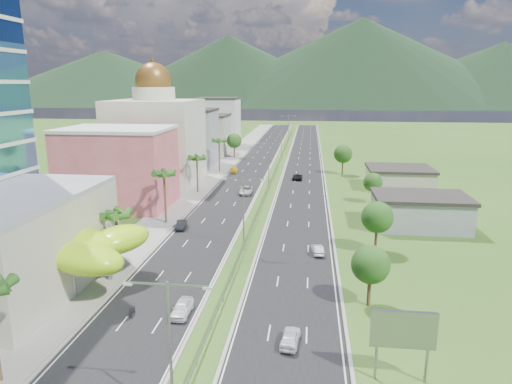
% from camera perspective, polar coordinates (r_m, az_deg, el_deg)
% --- Properties ---
extents(ground, '(500.00, 500.00, 0.00)m').
position_cam_1_polar(ground, '(57.93, -2.97, -10.85)').
color(ground, '#2D5119').
rests_on(ground, ground).
extents(road_left, '(11.00, 260.00, 0.04)m').
position_cam_1_polar(road_left, '(144.97, 0.08, 3.95)').
color(road_left, black).
rests_on(road_left, ground).
extents(road_right, '(11.00, 260.00, 0.04)m').
position_cam_1_polar(road_right, '(144.02, 6.03, 3.82)').
color(road_right, black).
rests_on(road_right, ground).
extents(sidewalk_left, '(7.00, 260.00, 0.12)m').
position_cam_1_polar(sidewalk_left, '(146.36, -3.63, 4.03)').
color(sidewalk_left, gray).
rests_on(sidewalk_left, ground).
extents(median_guardrail, '(0.10, 216.06, 0.76)m').
position_cam_1_polar(median_guardrail, '(126.50, 2.51, 2.82)').
color(median_guardrail, gray).
rests_on(median_guardrail, ground).
extents(streetlight_median_a, '(6.04, 0.25, 11.00)m').
position_cam_1_polar(streetlight_median_a, '(33.22, -10.73, -17.65)').
color(streetlight_median_a, gray).
rests_on(streetlight_median_a, ground).
extents(streetlight_median_b, '(6.04, 0.25, 11.00)m').
position_cam_1_polar(streetlight_median_b, '(64.98, -1.56, -1.80)').
color(streetlight_median_b, gray).
rests_on(streetlight_median_b, ground).
extents(streetlight_median_c, '(6.04, 0.25, 11.00)m').
position_cam_1_polar(streetlight_median_c, '(103.85, 1.62, 3.95)').
color(streetlight_median_c, gray).
rests_on(streetlight_median_c, ground).
extents(streetlight_median_d, '(6.04, 0.25, 11.00)m').
position_cam_1_polar(streetlight_median_d, '(148.30, 3.21, 6.77)').
color(streetlight_median_d, gray).
rests_on(streetlight_median_d, ground).
extents(streetlight_median_e, '(6.04, 0.25, 11.00)m').
position_cam_1_polar(streetlight_median_e, '(193.01, 4.06, 8.29)').
color(streetlight_median_e, gray).
rests_on(streetlight_median_e, ground).
extents(lime_canopy, '(18.00, 15.00, 7.40)m').
position_cam_1_polar(lime_canopy, '(59.23, -23.29, -6.22)').
color(lime_canopy, '#A3E316').
rests_on(lime_canopy, ground).
extents(pink_shophouse, '(20.00, 15.00, 15.00)m').
position_cam_1_polar(pink_shophouse, '(93.31, -16.83, 2.77)').
color(pink_shophouse, '#C75154').
rests_on(pink_shophouse, ground).
extents(domed_building, '(20.00, 20.00, 28.70)m').
position_cam_1_polar(domed_building, '(113.98, -12.39, 6.82)').
color(domed_building, beige).
rests_on(domed_building, ground).
extents(midrise_grey, '(16.00, 15.00, 16.00)m').
position_cam_1_polar(midrise_grey, '(137.80, -8.55, 6.66)').
color(midrise_grey, gray).
rests_on(midrise_grey, ground).
extents(midrise_beige, '(16.00, 15.00, 13.00)m').
position_cam_1_polar(midrise_beige, '(159.16, -6.45, 7.07)').
color(midrise_beige, '#BAB199').
rests_on(midrise_beige, ground).
extents(midrise_white, '(16.00, 15.00, 18.00)m').
position_cam_1_polar(midrise_white, '(181.30, -4.82, 8.66)').
color(midrise_white, silver).
rests_on(midrise_white, ground).
extents(billboard, '(5.20, 0.35, 6.20)m').
position_cam_1_polar(billboard, '(39.93, 17.95, -16.28)').
color(billboard, gray).
rests_on(billboard, ground).
extents(shed_near, '(15.00, 10.00, 5.00)m').
position_cam_1_polar(shed_near, '(82.11, 19.81, -2.44)').
color(shed_near, gray).
rests_on(shed_near, ground).
extents(shed_far, '(14.00, 12.00, 4.40)m').
position_cam_1_polar(shed_far, '(111.17, 17.45, 1.57)').
color(shed_far, '#BAB199').
rests_on(shed_far, ground).
extents(palm_tree_b, '(3.60, 3.60, 8.10)m').
position_cam_1_polar(palm_tree_b, '(61.69, -17.09, -2.93)').
color(palm_tree_b, '#47301C').
rests_on(palm_tree_b, ground).
extents(palm_tree_c, '(3.60, 3.60, 9.60)m').
position_cam_1_polar(palm_tree_c, '(79.51, -11.43, 2.05)').
color(palm_tree_c, '#47301C').
rests_on(palm_tree_c, ground).
extents(palm_tree_d, '(3.60, 3.60, 8.60)m').
position_cam_1_polar(palm_tree_d, '(101.43, -7.41, 4.07)').
color(palm_tree_d, '#47301C').
rests_on(palm_tree_d, ground).
extents(palm_tree_e, '(3.60, 3.60, 9.40)m').
position_cam_1_polar(palm_tree_e, '(125.46, -4.65, 6.26)').
color(palm_tree_e, '#47301C').
rests_on(palm_tree_e, ground).
extents(leafy_tree_lfar, '(4.90, 4.90, 8.05)m').
position_cam_1_polar(leafy_tree_lfar, '(150.20, -2.75, 6.41)').
color(leafy_tree_lfar, '#47301C').
rests_on(leafy_tree_lfar, ground).
extents(leafy_tree_ra, '(4.20, 4.20, 6.90)m').
position_cam_1_polar(leafy_tree_ra, '(51.19, 14.13, -8.81)').
color(leafy_tree_ra, '#47301C').
rests_on(leafy_tree_ra, ground).
extents(leafy_tree_rb, '(4.55, 4.55, 7.47)m').
position_cam_1_polar(leafy_tree_rb, '(67.41, 14.92, -3.08)').
color(leafy_tree_rb, '#47301C').
rests_on(leafy_tree_rb, ground).
extents(leafy_tree_rc, '(3.85, 3.85, 6.33)m').
position_cam_1_polar(leafy_tree_rc, '(94.94, 14.40, 1.17)').
color(leafy_tree_rc, '#47301C').
rests_on(leafy_tree_rc, ground).
extents(leafy_tree_rd, '(4.90, 4.90, 8.05)m').
position_cam_1_polar(leafy_tree_rd, '(123.71, 10.83, 4.69)').
color(leafy_tree_rd, '#47301C').
rests_on(leafy_tree_rd, ground).
extents(mountain_ridge, '(860.00, 140.00, 90.00)m').
position_cam_1_polar(mountain_ridge, '(505.17, 12.74, 10.36)').
color(mountain_ridge, black).
rests_on(mountain_ridge, ground).
extents(car_white_near_left, '(1.77, 4.35, 1.48)m').
position_cam_1_polar(car_white_near_left, '(50.09, -9.23, -14.10)').
color(car_white_near_left, white).
rests_on(car_white_near_left, road_left).
extents(car_dark_left, '(1.97, 4.28, 1.36)m').
position_cam_1_polar(car_dark_left, '(77.69, -9.34, -4.05)').
color(car_dark_left, black).
rests_on(car_dark_left, road_left).
extents(car_silver_mid_left, '(3.15, 6.12, 1.65)m').
position_cam_1_polar(car_silver_mid_left, '(100.65, -1.28, 0.23)').
color(car_silver_mid_left, '#B5B8BE').
rests_on(car_silver_mid_left, road_left).
extents(car_yellow_far_left, '(2.89, 5.41, 1.49)m').
position_cam_1_polar(car_yellow_far_left, '(125.56, -2.77, 2.82)').
color(car_yellow_far_left, gold).
rests_on(car_yellow_far_left, road_left).
extents(car_white_near_right, '(2.01, 4.19, 1.38)m').
position_cam_1_polar(car_white_near_right, '(44.72, 4.30, -17.64)').
color(car_white_near_right, white).
rests_on(car_white_near_right, road_right).
extents(car_silver_right, '(1.86, 4.13, 1.32)m').
position_cam_1_polar(car_silver_right, '(66.21, 7.71, -7.12)').
color(car_silver_right, '#AFB1B7').
rests_on(car_silver_right, road_right).
extents(car_dark_far_right, '(2.55, 5.20, 1.42)m').
position_cam_1_polar(car_dark_far_right, '(116.26, 5.20, 1.91)').
color(car_dark_far_right, black).
rests_on(car_dark_far_right, road_right).
extents(motorcycle, '(0.81, 1.96, 1.22)m').
position_cam_1_polar(motorcycle, '(51.17, -15.21, -13.96)').
color(motorcycle, black).
rests_on(motorcycle, road_left).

